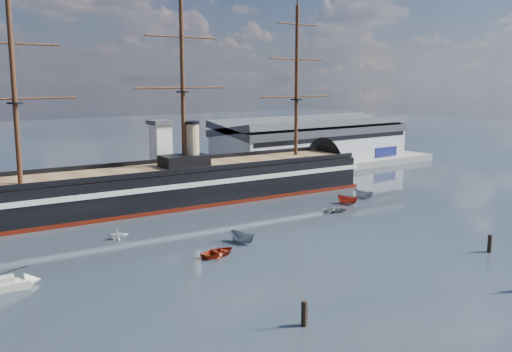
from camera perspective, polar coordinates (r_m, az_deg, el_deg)
ground at (r=108.25m, az=-2.53°, el=-4.47°), size 600.00×600.00×0.00m
quay at (r=143.27m, az=-7.46°, el=-1.05°), size 180.00×18.00×2.00m
warehouse at (r=173.67m, az=5.68°, el=3.51°), size 63.00×21.00×11.60m
quay_tower at (r=135.84m, az=-9.48°, el=2.48°), size 5.00×5.00×15.00m
warship at (r=123.03m, az=-8.65°, el=-0.93°), size 113.39×22.24×53.94m
motorboat_a at (r=93.65m, az=-1.35°, el=-6.71°), size 6.21×3.30×2.36m
motorboat_b at (r=87.26m, az=-3.74°, el=-7.96°), size 1.94×3.83×1.71m
motorboat_c at (r=130.85m, az=10.74°, el=-2.16°), size 5.77×2.85×2.21m
motorboat_d at (r=98.52m, az=-13.58°, el=-6.16°), size 4.41×5.67×1.91m
motorboat_e at (r=115.80m, az=7.90°, el=-3.61°), size 2.76×3.01×1.37m
motorboat_f at (r=123.74m, az=9.16°, el=-2.79°), size 5.98×3.46×2.25m
piling_near_left at (r=63.98m, az=4.81°, el=-14.72°), size 0.64×0.64×3.51m
piling_near_right at (r=95.89m, az=22.27°, el=-7.06°), size 0.64×0.64×3.48m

